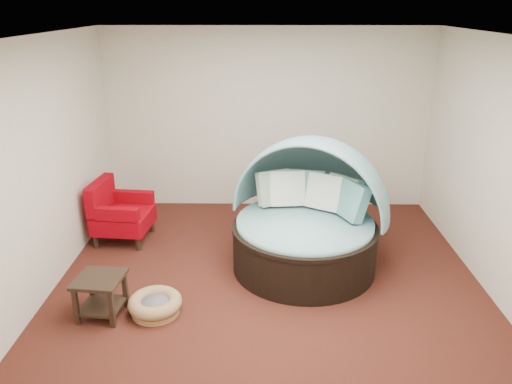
{
  "coord_description": "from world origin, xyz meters",
  "views": [
    {
      "loc": [
        -0.08,
        -5.13,
        3.11
      ],
      "look_at": [
        -0.16,
        0.6,
        0.93
      ],
      "focal_mm": 35.0,
      "sensor_mm": 36.0,
      "label": 1
    }
  ],
  "objects_px": {
    "red_armchair": "(119,213)",
    "side_table": "(100,291)",
    "canopy_daybed": "(308,209)",
    "pet_basket": "(155,304)"
  },
  "relations": [
    {
      "from": "canopy_daybed",
      "to": "red_armchair",
      "type": "relative_size",
      "value": 2.7
    },
    {
      "from": "canopy_daybed",
      "to": "red_armchair",
      "type": "height_order",
      "value": "canopy_daybed"
    },
    {
      "from": "canopy_daybed",
      "to": "pet_basket",
      "type": "height_order",
      "value": "canopy_daybed"
    },
    {
      "from": "red_armchair",
      "to": "side_table",
      "type": "height_order",
      "value": "red_armchair"
    },
    {
      "from": "pet_basket",
      "to": "red_armchair",
      "type": "xyz_separation_m",
      "value": [
        -0.84,
        1.77,
        0.29
      ]
    },
    {
      "from": "side_table",
      "to": "pet_basket",
      "type": "bearing_deg",
      "value": 4.68
    },
    {
      "from": "red_armchair",
      "to": "side_table",
      "type": "xyz_separation_m",
      "value": [
        0.29,
        -1.82,
        -0.1
      ]
    },
    {
      "from": "pet_basket",
      "to": "red_armchair",
      "type": "relative_size",
      "value": 0.8
    },
    {
      "from": "canopy_daybed",
      "to": "red_armchair",
      "type": "xyz_separation_m",
      "value": [
        -2.53,
        0.67,
        -0.36
      ]
    },
    {
      "from": "canopy_daybed",
      "to": "red_armchair",
      "type": "bearing_deg",
      "value": -173.47
    }
  ]
}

